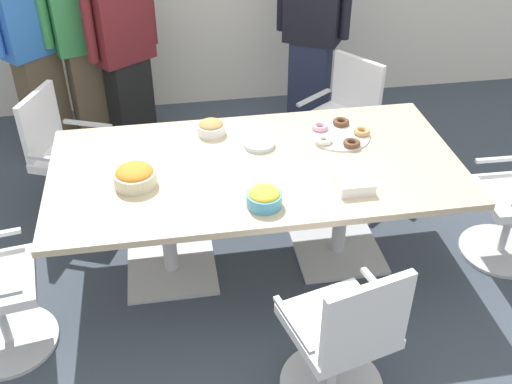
{
  "coord_description": "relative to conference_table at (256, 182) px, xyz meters",
  "views": [
    {
      "loc": [
        -0.5,
        -2.97,
        2.68
      ],
      "look_at": [
        0.0,
        0.0,
        0.55
      ],
      "focal_mm": 42.78,
      "sensor_mm": 36.0,
      "label": 1
    }
  ],
  "objects": [
    {
      "name": "conference_table",
      "position": [
        0.0,
        0.0,
        0.0
      ],
      "size": [
        2.4,
        1.2,
        0.75
      ],
      "color": "#CCB793",
      "rests_on": "ground"
    },
    {
      "name": "plate_stack",
      "position": [
        0.05,
        0.21,
        0.14
      ],
      "size": [
        0.2,
        0.2,
        0.03
      ],
      "color": "white",
      "rests_on": "conference_table"
    },
    {
      "name": "office_chair_0",
      "position": [
        0.24,
        -1.09,
        -0.22
      ],
      "size": [
        0.66,
        0.66,
        0.91
      ],
      "rotation": [
        0.0,
        0.0,
        0.26
      ],
      "color": "silver",
      "rests_on": "ground"
    },
    {
      "name": "ground_plane",
      "position": [
        0.0,
        0.0,
        -0.63
      ],
      "size": [
        10.0,
        10.0,
        0.01
      ],
      "primitive_type": "cube",
      "color": "#3D4754"
    },
    {
      "name": "snack_bowl_chips_yellow",
      "position": [
        -0.02,
        -0.41,
        0.18
      ],
      "size": [
        0.19,
        0.19,
        0.11
      ],
      "color": "#4C9EC6",
      "rests_on": "conference_table"
    },
    {
      "name": "person_standing_2",
      "position": [
        -0.76,
        1.56,
        0.25
      ],
      "size": [
        0.55,
        0.43,
        1.68
      ],
      "rotation": [
        0.0,
        0.0,
        -2.55
      ],
      "color": "black",
      "rests_on": "ground"
    },
    {
      "name": "napkin_pile",
      "position": [
        0.49,
        -0.32,
        0.16
      ],
      "size": [
        0.2,
        0.2,
        0.06
      ],
      "primitive_type": "cube",
      "color": "white",
      "rests_on": "conference_table"
    },
    {
      "name": "office_chair_3",
      "position": [
        -1.19,
        0.78,
        -0.22
      ],
      "size": [
        0.7,
        0.7,
        0.91
      ],
      "rotation": [
        0.0,
        0.0,
        -1.96
      ],
      "color": "silver",
      "rests_on": "ground"
    },
    {
      "name": "office_chair_2",
      "position": [
        0.82,
        0.96,
        -0.22
      ],
      "size": [
        0.75,
        0.75,
        0.91
      ],
      "rotation": [
        0.0,
        0.0,
        -4.09
      ],
      "color": "silver",
      "rests_on": "ground"
    },
    {
      "name": "snack_bowl_chips_orange",
      "position": [
        -0.7,
        -0.1,
        0.18
      ],
      "size": [
        0.24,
        0.24,
        0.12
      ],
      "color": "beige",
      "rests_on": "conference_table"
    },
    {
      "name": "person_standing_0",
      "position": [
        -1.43,
        1.6,
        0.35
      ],
      "size": [
        0.51,
        0.46,
        1.85
      ],
      "rotation": [
        0.0,
        0.0,
        -2.42
      ],
      "color": "brown",
      "rests_on": "ground"
    },
    {
      "name": "snack_bowl_cookies",
      "position": [
        -0.22,
        0.41,
        0.17
      ],
      "size": [
        0.18,
        0.18,
        0.09
      ],
      "color": "white",
      "rests_on": "conference_table"
    },
    {
      "name": "person_standing_1",
      "position": [
        -1.05,
        1.65,
        0.34
      ],
      "size": [
        0.6,
        0.36,
        1.83
      ],
      "rotation": [
        0.0,
        0.0,
        -2.79
      ],
      "color": "brown",
      "rests_on": "ground"
    },
    {
      "name": "person_standing_3",
      "position": [
        0.74,
        1.66,
        0.26
      ],
      "size": [
        0.56,
        0.42,
        1.71
      ],
      "rotation": [
        0.0,
        0.0,
        -3.69
      ],
      "color": "#232842",
      "rests_on": "ground"
    },
    {
      "name": "donut_platter",
      "position": [
        0.57,
        0.23,
        0.14
      ],
      "size": [
        0.38,
        0.38,
        0.04
      ],
      "color": "white",
      "rests_on": "conference_table"
    }
  ]
}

